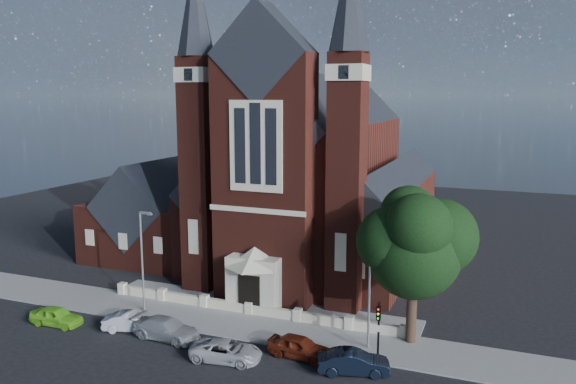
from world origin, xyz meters
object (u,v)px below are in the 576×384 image
(street_lamp_left, at_px, (143,255))
(car_navy, at_px, (354,362))
(car_white_suv, at_px, (226,351))
(car_dark_red, at_px, (299,347))
(car_lime_van, at_px, (56,316))
(street_tree, at_px, (415,246))
(traffic_signal, at_px, (378,324))
(car_silver_b, at_px, (166,329))
(church, at_px, (318,181))
(parish_hall, at_px, (159,218))
(car_silver_a, at_px, (132,322))
(street_lamp_right, at_px, (371,284))

(street_lamp_left, bearing_deg, car_navy, -11.48)
(car_navy, bearing_deg, car_white_suv, 82.34)
(car_dark_red, relative_size, car_navy, 0.96)
(car_dark_red, bearing_deg, car_lime_van, 100.21)
(street_tree, xyz_separation_m, traffic_signal, (-1.60, -3.28, -4.38))
(car_lime_van, bearing_deg, car_silver_b, -85.78)
(church, relative_size, street_lamp_left, 4.31)
(parish_hall, relative_size, car_silver_a, 2.98)
(street_lamp_right, xyz_separation_m, car_lime_van, (-22.56, -4.59, -3.91))
(parish_hall, xyz_separation_m, street_lamp_left, (8.09, -14.00, 0.59))
(street_lamp_right, distance_m, car_lime_van, 23.35)
(car_silver_a, bearing_deg, street_tree, -95.23)
(traffic_signal, relative_size, car_dark_red, 0.94)
(street_tree, height_order, car_lime_van, street_tree)
(church, xyz_separation_m, car_lime_van, (-12.47, -23.53, -7.49))
(street_tree, distance_m, car_silver_b, 18.09)
(traffic_signal, bearing_deg, street_lamp_right, 120.01)
(street_tree, distance_m, street_lamp_left, 20.71)
(street_tree, bearing_deg, church, 126.17)
(car_silver_b, bearing_deg, car_dark_red, -82.27)
(street_lamp_right, distance_m, car_silver_a, 17.51)
(car_white_suv, bearing_deg, parish_hall, 35.85)
(car_dark_red, bearing_deg, street_tree, -50.16)
(street_tree, relative_size, street_lamp_right, 1.32)
(church, bearing_deg, traffic_signal, -61.80)
(church, bearing_deg, car_silver_a, -106.60)
(car_navy, bearing_deg, car_lime_van, 75.22)
(car_silver_b, relative_size, car_navy, 1.14)
(street_lamp_right, bearing_deg, car_dark_red, -144.49)
(traffic_signal, distance_m, car_dark_red, 5.37)
(street_lamp_left, bearing_deg, church, 67.34)
(car_white_suv, bearing_deg, car_dark_red, -70.32)
(car_silver_b, height_order, car_dark_red, car_silver_b)
(car_silver_b, bearing_deg, car_navy, -86.95)
(street_tree, bearing_deg, street_lamp_left, -175.24)
(street_lamp_right, bearing_deg, traffic_signal, -59.99)
(car_white_suv, bearing_deg, car_silver_b, 68.10)
(street_tree, xyz_separation_m, car_silver_b, (-16.13, -5.30, -6.23))
(traffic_signal, xyz_separation_m, car_silver_a, (-17.65, -1.77, -1.91))
(street_lamp_right, bearing_deg, car_silver_b, -165.24)
(street_lamp_right, distance_m, car_navy, 5.31)
(church, distance_m, car_navy, 25.78)
(car_silver_b, bearing_deg, car_silver_a, 88.71)
(traffic_signal, bearing_deg, car_silver_a, -174.27)
(car_silver_b, bearing_deg, car_lime_van, 99.61)
(street_lamp_left, relative_size, street_lamp_right, 1.00)
(car_dark_red, bearing_deg, car_silver_b, 99.30)
(street_lamp_right, bearing_deg, parish_hall, 151.78)
(car_silver_a, distance_m, car_white_suv, 8.71)
(car_lime_van, bearing_deg, car_silver_a, -80.09)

